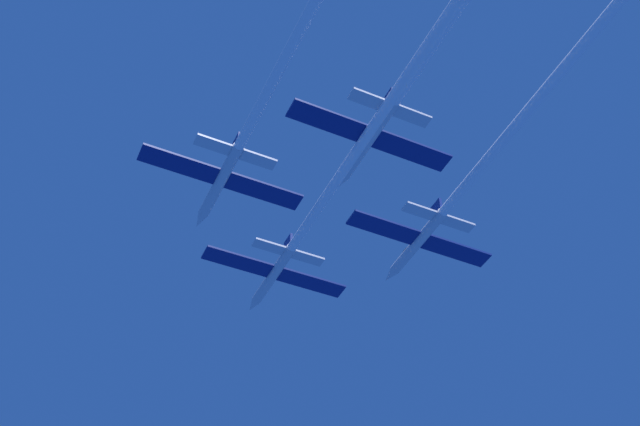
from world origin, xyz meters
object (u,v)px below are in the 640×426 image
Objects in this scene: jet_left_wing at (274,79)px; jet_right_wing at (504,140)px; jet_slot at (460,5)px; jet_lead at (326,196)px.

jet_right_wing is (27.39, -3.17, -0.01)m from jet_left_wing.
jet_left_wing is 0.91× the size of jet_slot.
jet_left_wing is (-12.81, -13.89, -0.09)m from jet_lead.
jet_lead is at bearing 91.26° from jet_slot.
jet_lead is at bearing 130.52° from jet_right_wing.
jet_lead is 22.44m from jet_right_wing.
jet_lead is 18.90m from jet_left_wing.
jet_right_wing is at bearing -6.59° from jet_left_wing.
jet_lead reaches higher than jet_left_wing.
jet_right_wing is at bearing -49.48° from jet_lead.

